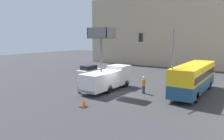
{
  "coord_description": "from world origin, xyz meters",
  "views": [
    {
      "loc": [
        12.88,
        -19.28,
        6.1
      ],
      "look_at": [
        -1.42,
        1.9,
        2.25
      ],
      "focal_mm": 35.0,
      "sensor_mm": 36.0,
      "label": 1
    }
  ],
  "objects_px": {
    "road_worker_directing": "(144,85)",
    "parked_car_curbside": "(89,70)",
    "road_worker_near_truck": "(79,85)",
    "traffic_cone_near_truck": "(84,103)",
    "traffic_light_pole": "(161,53)",
    "city_bus": "(194,77)",
    "utility_truck": "(108,77)"
  },
  "relations": [
    {
      "from": "utility_truck",
      "to": "parked_car_curbside",
      "type": "xyz_separation_m",
      "value": [
        -8.69,
        7.1,
        -0.79
      ]
    },
    {
      "from": "parked_car_curbside",
      "to": "road_worker_directing",
      "type": "bearing_deg",
      "value": -25.67
    },
    {
      "from": "road_worker_near_truck",
      "to": "traffic_cone_near_truck",
      "type": "height_order",
      "value": "road_worker_near_truck"
    },
    {
      "from": "utility_truck",
      "to": "road_worker_near_truck",
      "type": "distance_m",
      "value": 3.51
    },
    {
      "from": "city_bus",
      "to": "road_worker_directing",
      "type": "relative_size",
      "value": 5.44
    },
    {
      "from": "city_bus",
      "to": "utility_truck",
      "type": "bearing_deg",
      "value": 103.87
    },
    {
      "from": "city_bus",
      "to": "parked_car_curbside",
      "type": "bearing_deg",
      "value": 69.59
    },
    {
      "from": "parked_car_curbside",
      "to": "utility_truck",
      "type": "bearing_deg",
      "value": -39.27
    },
    {
      "from": "utility_truck",
      "to": "city_bus",
      "type": "xyz_separation_m",
      "value": [
        8.69,
        3.76,
        0.33
      ]
    },
    {
      "from": "city_bus",
      "to": "traffic_cone_near_truck",
      "type": "bearing_deg",
      "value": 136.39
    },
    {
      "from": "city_bus",
      "to": "traffic_light_pole",
      "type": "distance_m",
      "value": 5.37
    },
    {
      "from": "utility_truck",
      "to": "road_worker_near_truck",
      "type": "height_order",
      "value": "utility_truck"
    },
    {
      "from": "city_bus",
      "to": "traffic_light_pole",
      "type": "bearing_deg",
      "value": 141.69
    },
    {
      "from": "traffic_light_pole",
      "to": "road_worker_near_truck",
      "type": "height_order",
      "value": "traffic_light_pole"
    },
    {
      "from": "traffic_cone_near_truck",
      "to": "utility_truck",
      "type": "bearing_deg",
      "value": 106.33
    },
    {
      "from": "utility_truck",
      "to": "parked_car_curbside",
      "type": "bearing_deg",
      "value": 140.73
    },
    {
      "from": "utility_truck",
      "to": "traffic_cone_near_truck",
      "type": "height_order",
      "value": "utility_truck"
    },
    {
      "from": "city_bus",
      "to": "road_worker_near_truck",
      "type": "bearing_deg",
      "value": 113.31
    },
    {
      "from": "city_bus",
      "to": "traffic_cone_near_truck",
      "type": "relative_size",
      "value": 14.39
    },
    {
      "from": "road_worker_near_truck",
      "to": "parked_car_curbside",
      "type": "bearing_deg",
      "value": -135.54
    },
    {
      "from": "utility_truck",
      "to": "traffic_cone_near_truck",
      "type": "bearing_deg",
      "value": -73.67
    },
    {
      "from": "traffic_light_pole",
      "to": "road_worker_directing",
      "type": "relative_size",
      "value": 3.62
    },
    {
      "from": "traffic_light_pole",
      "to": "traffic_cone_near_truck",
      "type": "height_order",
      "value": "traffic_light_pole"
    },
    {
      "from": "traffic_light_pole",
      "to": "road_worker_near_truck",
      "type": "relative_size",
      "value": 3.88
    },
    {
      "from": "city_bus",
      "to": "road_worker_directing",
      "type": "xyz_separation_m",
      "value": [
        -4.56,
        -2.81,
        -0.93
      ]
    },
    {
      "from": "parked_car_curbside",
      "to": "traffic_light_pole",
      "type": "bearing_deg",
      "value": -26.02
    },
    {
      "from": "road_worker_directing",
      "to": "parked_car_curbside",
      "type": "bearing_deg",
      "value": 73.33
    },
    {
      "from": "utility_truck",
      "to": "road_worker_directing",
      "type": "distance_m",
      "value": 4.28
    },
    {
      "from": "traffic_light_pole",
      "to": "utility_truck",
      "type": "bearing_deg",
      "value": 177.41
    },
    {
      "from": "traffic_light_pole",
      "to": "parked_car_curbside",
      "type": "bearing_deg",
      "value": 153.98
    },
    {
      "from": "road_worker_near_truck",
      "to": "parked_car_curbside",
      "type": "relative_size",
      "value": 0.38
    },
    {
      "from": "traffic_light_pole",
      "to": "traffic_cone_near_truck",
      "type": "relative_size",
      "value": 9.57
    }
  ]
}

